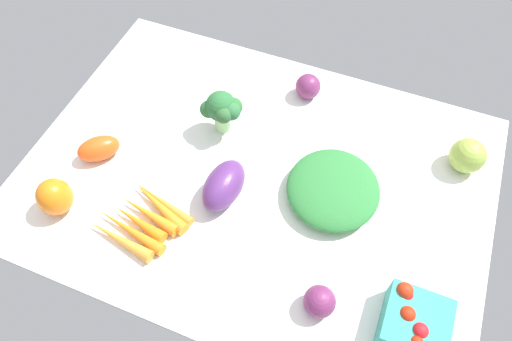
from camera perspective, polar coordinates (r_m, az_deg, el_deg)
name	(u,v)px	position (r cm, az deg, el deg)	size (l,w,h in cm)	color
tablecloth	(256,178)	(109.05, 0.00, -0.87)	(104.00, 76.00, 2.00)	white
carrot_bunch	(142,219)	(103.80, -13.45, -5.69)	(20.79, 17.18, 2.91)	orange
broccoli_head	(223,109)	(110.79, -4.03, 7.33)	(9.76, 8.23, 11.57)	#9CD08A
red_onion_center	(308,86)	(121.71, 6.24, 9.98)	(6.36, 6.36, 6.36)	#6F2A58
roma_tomato	(99,149)	(114.82, -18.33, 2.51)	(9.75, 5.66, 5.66)	#E75219
leafy_greens_clump	(333,189)	(104.44, 9.22, -2.19)	(20.25, 21.15, 5.44)	#2D7836
heirloom_tomato_green	(468,156)	(116.45, 24.02, 1.64)	(8.05, 8.05, 8.05)	#92AE43
bell_pepper_orange	(55,197)	(108.67, -22.96, -2.92)	(7.49, 7.49, 8.88)	orange
red_onion_near_basket	(319,301)	(92.98, 7.61, -15.29)	(6.21, 6.21, 6.21)	#6E2958
berry_basket	(414,323)	(94.93, 18.41, -16.94)	(11.62, 11.62, 8.02)	teal
eggplant	(224,185)	(102.43, -3.90, -1.78)	(13.14, 7.79, 7.79)	#582C6F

